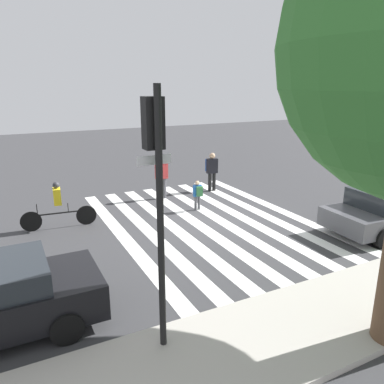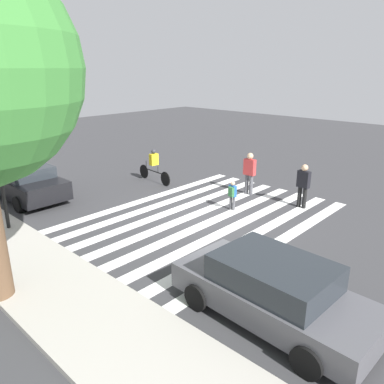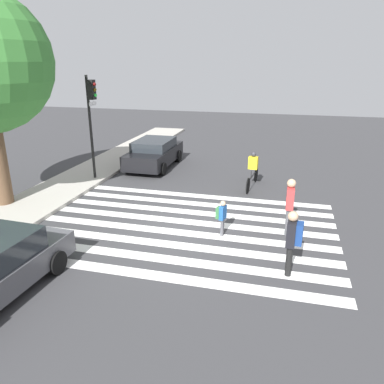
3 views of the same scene
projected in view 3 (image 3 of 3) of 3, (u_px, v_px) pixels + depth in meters
The scene contains 9 objects.
ground_plane at pixel (185, 227), 12.74m from camera, with size 60.00×60.00×0.00m, color #38383A.
sidewalk_curb at pixel (26, 208), 14.18m from camera, with size 36.00×2.50×0.14m.
crosswalk_stripes at pixel (185, 227), 12.74m from camera, with size 6.71×10.00×0.01m.
traffic_light at pixel (91, 109), 16.61m from camera, with size 0.60×0.50×4.78m.
pedestrian_adult_yellow_jacket at pixel (293, 238), 9.63m from camera, with size 0.51×0.43×1.78m.
pedestrian_adult_tall_backpack at pixel (222, 215), 11.95m from camera, with size 0.35×0.32×1.18m.
pedestrian_child_with_backpack at pixel (290, 203), 11.94m from camera, with size 0.52×0.28×1.86m.
cyclist_near_curb at pixel (253, 169), 16.46m from camera, with size 2.48×0.42×1.63m.
car_parked_dark_suv at pixel (154, 153), 19.73m from camera, with size 4.46×2.07×1.47m.
Camera 3 is at (-11.20, -3.11, 5.36)m, focal length 35.00 mm.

